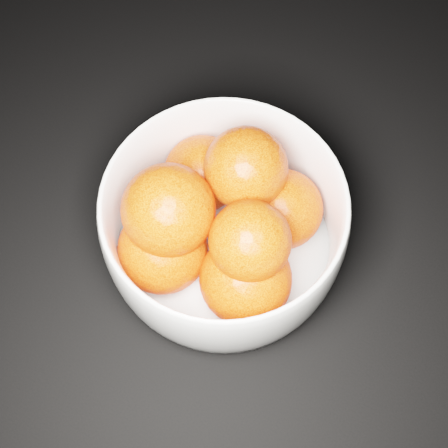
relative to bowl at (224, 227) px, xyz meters
The scene contains 2 objects.
bowl is the anchor object (origin of this frame).
orange_pile 0.02m from the bowl, 127.29° to the right, with size 0.18×0.19×0.14m.
Camera 1 is at (-0.12, -0.48, 0.63)m, focal length 50.00 mm.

